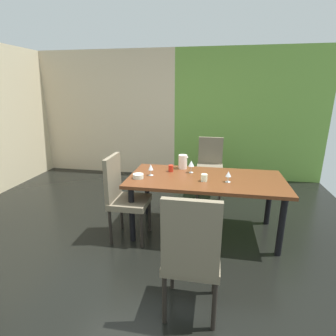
# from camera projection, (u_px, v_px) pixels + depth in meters

# --- Properties ---
(ground_plane) EXTENTS (5.87, 5.84, 0.02)m
(ground_plane) POSITION_uv_depth(u_px,v_px,m) (134.00, 251.00, 3.01)
(ground_plane) COLOR black
(back_panel_interior) EXTENTS (2.97, 0.10, 2.53)m
(back_panel_interior) POSITION_uv_depth(u_px,v_px,m) (106.00, 114.00, 5.58)
(back_panel_interior) COLOR beige
(back_panel_interior) RESTS_ON ground_plane
(garden_window_panel) EXTENTS (2.91, 0.10, 2.53)m
(garden_window_panel) POSITION_uv_depth(u_px,v_px,m) (249.00, 116.00, 5.08)
(garden_window_panel) COLOR #6A9B3E
(garden_window_panel) RESTS_ON ground_plane
(dining_table) EXTENTS (1.88, 0.92, 0.74)m
(dining_table) POSITION_uv_depth(u_px,v_px,m) (205.00, 184.00, 3.22)
(dining_table) COLOR #5C2F18
(dining_table) RESTS_ON ground_plane
(chair_head_near) EXTENTS (0.44, 0.44, 1.07)m
(chair_head_near) POSITION_uv_depth(u_px,v_px,m) (191.00, 253.00, 1.98)
(chair_head_near) COLOR #6D624E
(chair_head_near) RESTS_ON ground_plane
(chair_left_near) EXTENTS (0.45, 0.44, 1.04)m
(chair_left_near) POSITION_uv_depth(u_px,v_px,m) (123.00, 194.00, 3.13)
(chair_left_near) COLOR #6D624E
(chair_left_near) RESTS_ON ground_plane
(chair_head_far) EXTENTS (0.44, 0.45, 0.98)m
(chair_head_far) POSITION_uv_depth(u_px,v_px,m) (210.00, 163.00, 4.51)
(chair_head_far) COLOR #6D624E
(chair_head_far) RESTS_ON ground_plane
(wine_glass_rear) EXTENTS (0.06, 0.06, 0.14)m
(wine_glass_rear) POSITION_uv_depth(u_px,v_px,m) (151.00, 168.00, 3.26)
(wine_glass_rear) COLOR silver
(wine_glass_rear) RESTS_ON dining_table
(wine_glass_north) EXTENTS (0.06, 0.06, 0.13)m
(wine_glass_north) POSITION_uv_depth(u_px,v_px,m) (228.00, 174.00, 3.02)
(wine_glass_north) COLOR silver
(wine_glass_north) RESTS_ON dining_table
(wine_glass_front) EXTENTS (0.08, 0.08, 0.16)m
(wine_glass_front) POSITION_uv_depth(u_px,v_px,m) (191.00, 164.00, 3.36)
(wine_glass_front) COLOR silver
(wine_glass_front) RESTS_ON dining_table
(serving_bowl_near_window) EXTENTS (0.13, 0.13, 0.05)m
(serving_bowl_near_window) POSITION_uv_depth(u_px,v_px,m) (138.00, 176.00, 3.18)
(serving_bowl_near_window) COLOR silver
(serving_bowl_near_window) RESTS_ON dining_table
(cup_west) EXTENTS (0.08, 0.08, 0.09)m
(cup_west) POSITION_uv_depth(u_px,v_px,m) (204.00, 178.00, 3.07)
(cup_west) COLOR #ECF8CF
(cup_west) RESTS_ON dining_table
(cup_east) EXTENTS (0.06, 0.06, 0.09)m
(cup_east) POSITION_uv_depth(u_px,v_px,m) (171.00, 168.00, 3.43)
(cup_east) COLOR red
(cup_east) RESTS_ON dining_table
(pitcher_corner) EXTENTS (0.13, 0.12, 0.19)m
(pitcher_corner) POSITION_uv_depth(u_px,v_px,m) (183.00, 162.00, 3.55)
(pitcher_corner) COLOR #F2DCC9
(pitcher_corner) RESTS_ON dining_table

